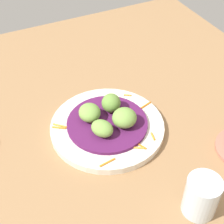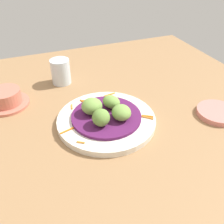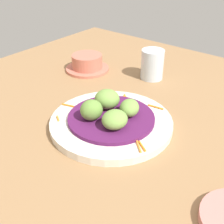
{
  "view_description": "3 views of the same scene",
  "coord_description": "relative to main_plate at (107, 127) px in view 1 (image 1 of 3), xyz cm",
  "views": [
    {
      "loc": [
        -51.17,
        22.37,
        59.73
      ],
      "look_at": [
        0.88,
        -2.79,
        6.24
      ],
      "focal_mm": 54.9,
      "sensor_mm": 36.0,
      "label": 1
    },
    {
      "loc": [
        49.47,
        -18.91,
        43.62
      ],
      "look_at": [
        1.34,
        -0.02,
        6.11
      ],
      "focal_mm": 39.42,
      "sensor_mm": 36.0,
      "label": 2
    },
    {
      "loc": [
        41.83,
        32.73,
        38.84
      ],
      "look_at": [
        0.78,
        -0.31,
        6.31
      ],
      "focal_mm": 47.81,
      "sensor_mm": 36.0,
      "label": 3
    }
  ],
  "objects": [
    {
      "name": "guac_scoop_center",
      "position": [
        -3.14,
        2.6,
        3.4
      ],
      "size": [
        6.54,
        6.05,
        3.44
      ],
      "primitive_type": "ellipsoid",
      "rotation": [
        0.0,
        0.0,
        3.61
      ],
      "color": "#759E47",
      "rests_on": "cabbage_bed"
    },
    {
      "name": "guac_scoop_left",
      "position": [
        2.6,
        3.14,
        3.56
      ],
      "size": [
        6.02,
        5.63,
        3.75
      ],
      "primitive_type": "ellipsoid",
      "rotation": [
        0.0,
        0.0,
        4.59
      ],
      "color": "#759E47",
      "rests_on": "cabbage_bed"
    },
    {
      "name": "guac_scoop_back",
      "position": [
        3.14,
        -2.6,
        3.87
      ],
      "size": [
        6.2,
        6.07,
        4.38
      ],
      "primitive_type": "ellipsoid",
      "rotation": [
        0.0,
        0.0,
        4.28
      ],
      "color": "olive",
      "rests_on": "cabbage_bed"
    },
    {
      "name": "guac_scoop_right",
      "position": [
        -2.6,
        -3.14,
        3.78
      ],
      "size": [
        6.49,
        6.57,
        4.18
      ],
      "primitive_type": "ellipsoid",
      "rotation": [
        0.0,
        0.0,
        0.2
      ],
      "color": "#759E47",
      "rests_on": "cabbage_bed"
    },
    {
      "name": "table_surface",
      "position": [
        -0.18,
        1.14,
        -1.85
      ],
      "size": [
        110.0,
        110.0,
        2.0
      ],
      "primitive_type": "cube",
      "color": "#936D47",
      "rests_on": "ground"
    },
    {
      "name": "main_plate",
      "position": [
        0.0,
        0.0,
        0.0
      ],
      "size": [
        26.5,
        26.5,
        1.7
      ],
      "primitive_type": "cylinder",
      "color": "silver",
      "rests_on": "table_surface"
    },
    {
      "name": "cabbage_bed",
      "position": [
        0.0,
        0.0,
        1.27
      ],
      "size": [
        18.72,
        18.72,
        0.83
      ],
      "primitive_type": "cylinder",
      "color": "#51194C",
      "rests_on": "main_plate"
    },
    {
      "name": "water_glass",
      "position": [
        -26.67,
        -6.51,
        3.32
      ],
      "size": [
        6.41,
        6.41,
        8.35
      ],
      "primitive_type": "cylinder",
      "color": "silver",
      "rests_on": "table_surface"
    },
    {
      "name": "carrot_garnish",
      "position": [
        -2.77,
        -0.31,
        1.05
      ],
      "size": [
        18.54,
        24.91,
        0.4
      ],
      "color": "orange",
      "rests_on": "main_plate"
    }
  ]
}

